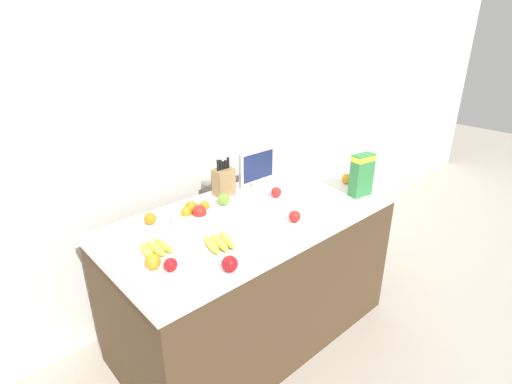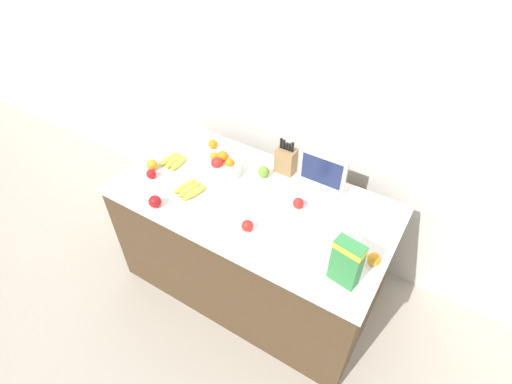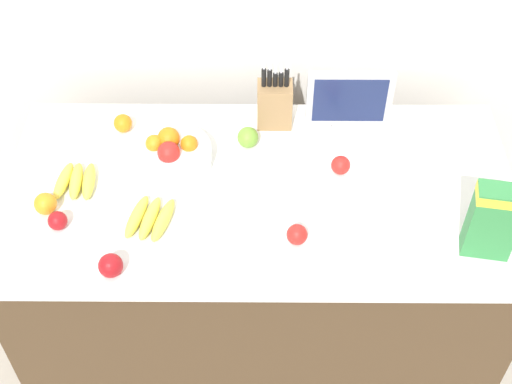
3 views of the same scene
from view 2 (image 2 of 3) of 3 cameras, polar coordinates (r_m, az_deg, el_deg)
ground_plane at (r=3.25m, az=-0.52°, el=-12.60°), size 14.00×14.00×0.00m
wall_back at (r=2.79m, az=6.86°, el=13.13°), size 9.00×0.06×2.60m
counter at (r=2.88m, az=-0.58°, el=-7.46°), size 1.82×0.92×0.91m
knife_block at (r=2.69m, az=4.29°, el=4.61°), size 0.13×0.10×0.30m
small_monitor at (r=2.55m, az=9.42°, el=2.95°), size 0.32×0.03×0.27m
cereal_box at (r=2.07m, az=12.84°, el=-9.59°), size 0.16×0.10×0.29m
fruit_bowl at (r=2.72m, az=-5.05°, el=3.83°), size 0.29×0.29×0.13m
banana_bunch_left at (r=2.85m, az=-11.72°, el=4.37°), size 0.15×0.18×0.04m
banana_bunch_right at (r=2.61m, az=-9.48°, el=0.37°), size 0.18×0.21×0.04m
apple_front at (r=2.68m, az=1.05°, el=2.92°), size 0.08×0.08×0.08m
apple_near_bananas at (r=2.54m, az=-14.24°, el=-1.32°), size 0.08×0.08×0.08m
apple_by_knife_block at (r=2.48m, az=6.06°, el=-1.59°), size 0.07×0.07×0.07m
apple_leftmost at (r=2.76m, az=-14.74°, el=2.52°), size 0.07×0.07×0.07m
apple_rightmost at (r=2.33m, az=-1.25°, el=-4.83°), size 0.07×0.07×0.07m
orange_front_center at (r=2.82m, az=-14.60°, el=3.78°), size 0.08×0.08×0.08m
orange_back_center at (r=2.95m, az=-6.19°, el=6.84°), size 0.07×0.07×0.07m
orange_front_left at (r=2.27m, az=16.50°, el=-9.16°), size 0.07×0.07×0.07m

